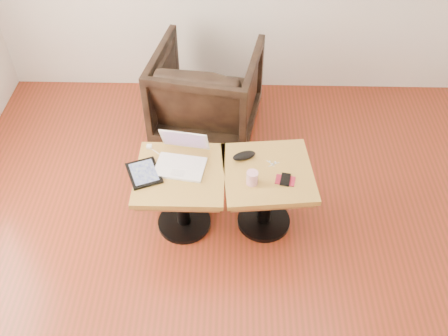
{
  "coord_description": "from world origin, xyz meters",
  "views": [
    {
      "loc": [
        -0.07,
        -1.89,
        2.95
      ],
      "look_at": [
        -0.13,
        0.46,
        0.6
      ],
      "focal_mm": 40.0,
      "sensor_mm": 36.0,
      "label": 1
    }
  ],
  "objects_px": {
    "side_table_right": "(267,185)",
    "armchair": "(207,92)",
    "side_table_left": "(181,186)",
    "striped_cup": "(252,178)",
    "laptop": "(182,158)"
  },
  "relations": [
    {
      "from": "side_table_left",
      "to": "armchair",
      "type": "relative_size",
      "value": 0.69
    },
    {
      "from": "side_table_left",
      "to": "side_table_right",
      "type": "xyz_separation_m",
      "value": [
        0.59,
        0.03,
        0.0
      ]
    },
    {
      "from": "side_table_left",
      "to": "laptop",
      "type": "distance_m",
      "value": 0.2
    },
    {
      "from": "side_table_left",
      "to": "laptop",
      "type": "bearing_deg",
      "value": 86.56
    },
    {
      "from": "armchair",
      "to": "striped_cup",
      "type": "bearing_deg",
      "value": 117.31
    },
    {
      "from": "laptop",
      "to": "armchair",
      "type": "bearing_deg",
      "value": 92.39
    },
    {
      "from": "laptop",
      "to": "striped_cup",
      "type": "relative_size",
      "value": 3.83
    },
    {
      "from": "laptop",
      "to": "side_table_left",
      "type": "bearing_deg",
      "value": -84.59
    },
    {
      "from": "side_table_right",
      "to": "armchair",
      "type": "height_order",
      "value": "armchair"
    },
    {
      "from": "side_table_left",
      "to": "striped_cup",
      "type": "xyz_separation_m",
      "value": [
        0.48,
        -0.09,
        0.19
      ]
    },
    {
      "from": "side_table_left",
      "to": "side_table_right",
      "type": "relative_size",
      "value": 0.91
    },
    {
      "from": "side_table_right",
      "to": "armchair",
      "type": "relative_size",
      "value": 0.76
    },
    {
      "from": "laptop",
      "to": "striped_cup",
      "type": "distance_m",
      "value": 0.51
    },
    {
      "from": "side_table_right",
      "to": "laptop",
      "type": "relative_size",
      "value": 1.75
    },
    {
      "from": "side_table_left",
      "to": "laptop",
      "type": "height_order",
      "value": "laptop"
    }
  ]
}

